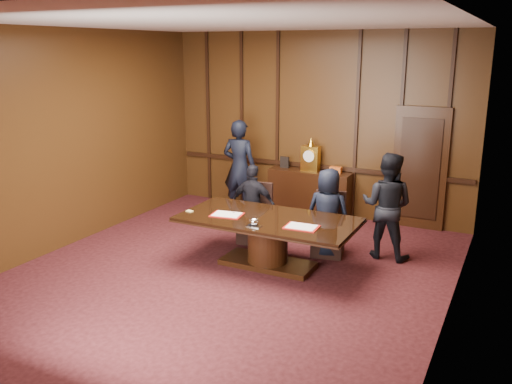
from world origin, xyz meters
TOP-DOWN VIEW (x-y plane):
  - room at (0.07, 0.14)m, footprint 7.00×7.04m
  - sideboard at (0.00, 3.26)m, footprint 1.60×0.45m
  - conference_table at (0.36, 0.60)m, footprint 2.62×1.32m
  - folder_left at (-0.24, 0.44)m, footprint 0.50×0.39m
  - folder_right at (0.98, 0.41)m, footprint 0.48×0.36m
  - inkstand at (0.36, 0.15)m, footprint 0.20×0.14m
  - notepad at (-0.84, 0.34)m, footprint 0.11×0.09m
  - chair_left at (-0.29, 1.48)m, footprint 0.52×0.52m
  - chair_right at (1.01, 1.48)m, footprint 0.57×0.57m
  - signatory_left at (-0.29, 1.40)m, footprint 0.80×0.36m
  - signatory_right at (1.01, 1.40)m, footprint 0.70×0.47m
  - witness_left at (-1.27, 2.75)m, footprint 0.71×0.49m
  - witness_right at (1.84, 1.77)m, footprint 0.84×0.67m

SIDE VIEW (x-z plane):
  - chair_left at x=-0.29m, z-range -0.20..0.79m
  - chair_right at x=1.01m, z-range -0.20..0.79m
  - sideboard at x=0.00m, z-range -0.28..1.26m
  - conference_table at x=0.36m, z-range 0.13..0.89m
  - signatory_left at x=-0.29m, z-range 0.00..1.34m
  - signatory_right at x=1.01m, z-range 0.00..1.41m
  - notepad at x=-0.84m, z-range 0.76..0.77m
  - folder_left at x=-0.24m, z-range 0.76..0.78m
  - folder_right at x=0.98m, z-range 0.76..0.78m
  - inkstand at x=0.36m, z-range 0.76..0.87m
  - witness_right at x=1.84m, z-range 0.00..1.66m
  - witness_left at x=-1.27m, z-range 0.00..1.87m
  - room at x=0.07m, z-range -0.03..3.47m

